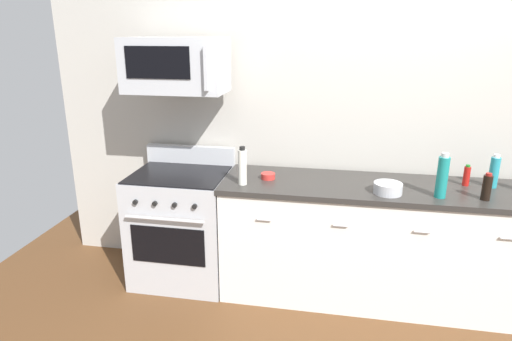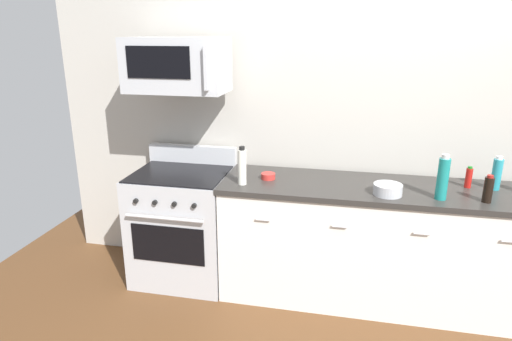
{
  "view_description": "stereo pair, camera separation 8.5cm",
  "coord_description": "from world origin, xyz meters",
  "px_view_note": "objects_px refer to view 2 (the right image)",
  "views": [
    {
      "loc": [
        -0.33,
        -3.16,
        2.0
      ],
      "look_at": [
        -0.91,
        -0.05,
        1.0
      ],
      "focal_mm": 31.14,
      "sensor_mm": 36.0,
      "label": 1
    },
    {
      "loc": [
        -0.24,
        -3.14,
        2.0
      ],
      "look_at": [
        -0.91,
        -0.05,
        1.0
      ],
      "focal_mm": 31.14,
      "sensor_mm": 36.0,
      "label": 2
    }
  ],
  "objects_px": {
    "range_oven": "(183,225)",
    "bottle_soy_sauce_dark": "(488,189)",
    "bottle_dish_soap": "(497,174)",
    "bowl_red_small": "(268,176)",
    "microwave": "(177,65)",
    "bottle_vinegar_white": "(242,166)",
    "bottle_sparkling_teal": "(443,178)",
    "bottle_hot_sauce_red": "(469,178)",
    "bowl_steel_prep": "(388,189)"
  },
  "relations": [
    {
      "from": "range_oven",
      "to": "microwave",
      "type": "height_order",
      "value": "microwave"
    },
    {
      "from": "bottle_sparkling_teal",
      "to": "bottle_vinegar_white",
      "type": "distance_m",
      "value": 1.37
    },
    {
      "from": "bottle_vinegar_white",
      "to": "bottle_soy_sauce_dark",
      "type": "xyz_separation_m",
      "value": [
        1.66,
        -0.01,
        -0.05
      ]
    },
    {
      "from": "microwave",
      "to": "bottle_hot_sauce_red",
      "type": "distance_m",
      "value": 2.28
    },
    {
      "from": "bowl_steel_prep",
      "to": "microwave",
      "type": "bearing_deg",
      "value": 172.47
    },
    {
      "from": "bottle_vinegar_white",
      "to": "bottle_soy_sauce_dark",
      "type": "height_order",
      "value": "bottle_vinegar_white"
    },
    {
      "from": "range_oven",
      "to": "bottle_hot_sauce_red",
      "type": "distance_m",
      "value": 2.21
    },
    {
      "from": "bottle_hot_sauce_red",
      "to": "bottle_dish_soap",
      "type": "distance_m",
      "value": 0.18
    },
    {
      "from": "bottle_sparkling_teal",
      "to": "bowl_steel_prep",
      "type": "xyz_separation_m",
      "value": [
        -0.34,
        0.01,
        -0.11
      ]
    },
    {
      "from": "microwave",
      "to": "bottle_sparkling_teal",
      "type": "xyz_separation_m",
      "value": [
        1.91,
        -0.22,
        -0.68
      ]
    },
    {
      "from": "bowl_steel_prep",
      "to": "bowl_red_small",
      "type": "bearing_deg",
      "value": 169.45
    },
    {
      "from": "bottle_dish_soap",
      "to": "bottle_vinegar_white",
      "type": "bearing_deg",
      "value": -171.41
    },
    {
      "from": "bottle_vinegar_white",
      "to": "bottle_soy_sauce_dark",
      "type": "bearing_deg",
      "value": -0.3
    },
    {
      "from": "bottle_vinegar_white",
      "to": "bowl_steel_prep",
      "type": "relative_size",
      "value": 1.46
    },
    {
      "from": "bottle_hot_sauce_red",
      "to": "range_oven",
      "type": "bearing_deg",
      "value": -177.05
    },
    {
      "from": "bottle_hot_sauce_red",
      "to": "bowl_red_small",
      "type": "distance_m",
      "value": 1.44
    },
    {
      "from": "bottle_hot_sauce_red",
      "to": "bottle_vinegar_white",
      "type": "relative_size",
      "value": 0.55
    },
    {
      "from": "bottle_sparkling_teal",
      "to": "bowl_steel_prep",
      "type": "height_order",
      "value": "bottle_sparkling_teal"
    },
    {
      "from": "range_oven",
      "to": "bottle_soy_sauce_dark",
      "type": "height_order",
      "value": "bottle_soy_sauce_dark"
    },
    {
      "from": "bottle_hot_sauce_red",
      "to": "bottle_vinegar_white",
      "type": "bearing_deg",
      "value": -170.36
    },
    {
      "from": "range_oven",
      "to": "bowl_red_small",
      "type": "xyz_separation_m",
      "value": [
        0.71,
        -0.0,
        0.47
      ]
    },
    {
      "from": "bottle_hot_sauce_red",
      "to": "bottle_soy_sauce_dark",
      "type": "bearing_deg",
      "value": -78.96
    },
    {
      "from": "range_oven",
      "to": "bowl_steel_prep",
      "type": "relative_size",
      "value": 5.47
    },
    {
      "from": "bottle_vinegar_white",
      "to": "bowl_steel_prep",
      "type": "height_order",
      "value": "bottle_vinegar_white"
    },
    {
      "from": "range_oven",
      "to": "bottle_sparkling_teal",
      "type": "height_order",
      "value": "bottle_sparkling_teal"
    },
    {
      "from": "microwave",
      "to": "bowl_steel_prep",
      "type": "bearing_deg",
      "value": -7.53
    },
    {
      "from": "bottle_sparkling_teal",
      "to": "bottle_vinegar_white",
      "type": "relative_size",
      "value": 1.08
    },
    {
      "from": "bottle_dish_soap",
      "to": "bowl_steel_prep",
      "type": "bearing_deg",
      "value": -160.19
    },
    {
      "from": "bottle_soy_sauce_dark",
      "to": "bowl_steel_prep",
      "type": "distance_m",
      "value": 0.63
    },
    {
      "from": "bowl_red_small",
      "to": "bowl_steel_prep",
      "type": "bearing_deg",
      "value": -10.55
    },
    {
      "from": "bottle_sparkling_teal",
      "to": "bottle_vinegar_white",
      "type": "xyz_separation_m",
      "value": [
        -1.37,
        0.01,
        -0.01
      ]
    },
    {
      "from": "bottle_dish_soap",
      "to": "bowl_red_small",
      "type": "relative_size",
      "value": 2.27
    },
    {
      "from": "bowl_red_small",
      "to": "range_oven",
      "type": "bearing_deg",
      "value": 179.82
    },
    {
      "from": "range_oven",
      "to": "bottle_sparkling_teal",
      "type": "relative_size",
      "value": 3.46
    },
    {
      "from": "bottle_hot_sauce_red",
      "to": "bowl_red_small",
      "type": "xyz_separation_m",
      "value": [
        -1.44,
        -0.11,
        -0.05
      ]
    },
    {
      "from": "microwave",
      "to": "bottle_sparkling_teal",
      "type": "relative_size",
      "value": 2.41
    },
    {
      "from": "bottle_dish_soap",
      "to": "bottle_soy_sauce_dark",
      "type": "distance_m",
      "value": 0.3
    },
    {
      "from": "bottle_dish_soap",
      "to": "bowl_red_small",
      "type": "distance_m",
      "value": 1.62
    },
    {
      "from": "range_oven",
      "to": "bottle_soy_sauce_dark",
      "type": "distance_m",
      "value": 2.27
    },
    {
      "from": "microwave",
      "to": "bottle_vinegar_white",
      "type": "xyz_separation_m",
      "value": [
        0.54,
        -0.21,
        -0.69
      ]
    },
    {
      "from": "bottle_hot_sauce_red",
      "to": "bowl_steel_prep",
      "type": "xyz_separation_m",
      "value": [
        -0.57,
        -0.27,
        -0.03
      ]
    },
    {
      "from": "bottle_dish_soap",
      "to": "bottle_soy_sauce_dark",
      "type": "bearing_deg",
      "value": -113.83
    },
    {
      "from": "bottle_dish_soap",
      "to": "bowl_steel_prep",
      "type": "distance_m",
      "value": 0.8
    },
    {
      "from": "bottle_hot_sauce_red",
      "to": "bottle_dish_soap",
      "type": "bearing_deg",
      "value": -1.13
    },
    {
      "from": "microwave",
      "to": "bowl_red_small",
      "type": "distance_m",
      "value": 1.07
    },
    {
      "from": "bottle_sparkling_teal",
      "to": "bottle_soy_sauce_dark",
      "type": "relative_size",
      "value": 1.66
    },
    {
      "from": "bottle_hot_sauce_red",
      "to": "bottle_vinegar_white",
      "type": "distance_m",
      "value": 1.62
    },
    {
      "from": "bottle_sparkling_teal",
      "to": "microwave",
      "type": "bearing_deg",
      "value": 173.5
    },
    {
      "from": "range_oven",
      "to": "bottle_vinegar_white",
      "type": "height_order",
      "value": "bottle_vinegar_white"
    },
    {
      "from": "bottle_sparkling_teal",
      "to": "range_oven",
      "type": "bearing_deg",
      "value": 174.82
    }
  ]
}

